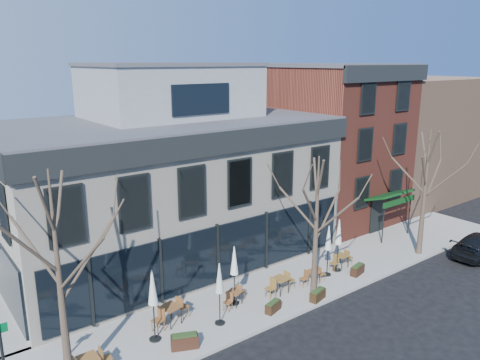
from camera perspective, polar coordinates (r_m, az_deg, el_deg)
ground at (r=24.71m, az=-2.82°, el=-13.02°), size 120.00×120.00×0.00m
sidewalk_front at (r=25.02m, az=6.36°, el=-12.53°), size 33.50×4.70×0.15m
corner_building at (r=27.15m, az=-8.89°, el=0.04°), size 18.39×10.39×11.10m
red_brick_building at (r=34.78m, az=10.21°, el=4.65°), size 8.20×11.78×11.18m
bg_building at (r=43.27m, az=18.24°, el=5.18°), size 12.00×12.00×10.00m
tree_corner at (r=16.99m, az=-21.10°, el=-11.38°), size 3.93×3.98×7.92m
tree_mid at (r=22.26m, az=9.29°, el=-5.70°), size 3.50×3.55×7.04m
tree_right at (r=29.15m, az=21.62°, el=-1.26°), size 3.72×3.77×7.48m
cafe_set_1 at (r=21.39m, az=-8.45°, el=-15.73°), size 2.04×0.96×1.05m
cafe_set_2 at (r=22.68m, az=-0.70°, el=-14.01°), size 1.61×0.96×0.83m
cafe_set_3 at (r=23.76m, az=4.90°, el=-12.48°), size 1.87×0.80×0.97m
cafe_set_4 at (r=24.93m, az=8.83°, el=-11.46°), size 1.58×0.69×0.82m
cafe_set_5 at (r=26.96m, az=12.24°, el=-9.49°), size 1.70×0.70×0.89m
umbrella_0 at (r=19.64m, az=-10.59°, el=-13.20°), size 0.50×0.50×3.11m
umbrella_1 at (r=20.52m, az=-2.52°, el=-12.24°), size 0.46×0.46×2.86m
umbrella_2 at (r=22.05m, az=-0.70°, el=-10.15°), size 0.47×0.47×2.91m
umbrella_3 at (r=25.33m, az=10.73°, el=-7.26°), size 0.45×0.45×2.81m
umbrella_4 at (r=25.94m, az=11.94°, el=-6.54°), size 0.47×0.47×2.96m
planter_0 at (r=19.92m, az=-6.78°, el=-18.93°), size 1.17×0.84×0.61m
planter_1 at (r=22.29m, az=4.05°, el=-15.12°), size 0.95×0.60×0.50m
planter_2 at (r=23.48m, az=9.45°, el=-13.63°), size 1.01×0.60×0.53m
planter_3 at (r=26.44m, az=14.13°, el=-10.55°), size 1.03×0.59×0.54m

